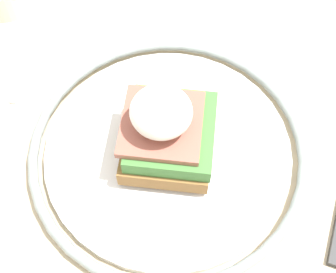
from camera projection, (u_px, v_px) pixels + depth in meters
name	position (u px, v px, depth m)	size (l,w,h in m)	color
dining_table	(162.00, 206.00, 0.57)	(1.02, 0.71, 0.74)	#C6B28E
plate	(168.00, 150.00, 0.46)	(0.27, 0.27, 0.02)	white
sandwich	(167.00, 130.00, 0.43)	(0.08, 0.09, 0.08)	olive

